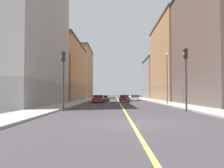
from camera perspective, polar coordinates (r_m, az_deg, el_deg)
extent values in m
plane|color=#373337|center=(13.24, 4.77, -9.38)|extent=(400.00, 400.00, 0.00)
cube|color=#9E9B93|center=(62.71, 8.41, -3.68)|extent=(3.15, 168.00, 0.15)
cube|color=#9E9B93|center=(62.48, -5.61, -3.70)|extent=(3.15, 168.00, 0.15)
cube|color=#E5D14C|center=(62.13, 1.41, -3.78)|extent=(0.16, 154.00, 0.01)
cube|color=#8F6B4F|center=(56.74, 16.00, -2.07)|extent=(9.95, 23.22, 3.52)
cube|color=#A8754C|center=(57.46, 15.90, 6.90)|extent=(9.95, 23.22, 14.39)
cube|color=#4B3422|center=(59.08, 15.82, 14.00)|extent=(10.25, 23.52, 0.40)
cube|color=slate|center=(77.56, 11.78, -2.06)|extent=(9.95, 16.84, 3.73)
cube|color=gray|center=(77.83, 11.74, 2.50)|extent=(9.95, 16.84, 8.67)
cube|color=#3B3937|center=(78.33, 11.72, 5.81)|extent=(10.25, 17.14, 0.40)
cube|color=gray|center=(34.47, -22.02, -2.17)|extent=(9.95, 20.99, 3.21)
cube|color=#9E9993|center=(36.02, -21.77, 14.73)|extent=(9.95, 20.99, 17.74)
cube|color=#8F6B4F|center=(57.75, -12.71, -1.98)|extent=(9.95, 23.56, 3.76)
cube|color=#A8754C|center=(58.17, -12.65, 4.69)|extent=(9.95, 23.56, 9.75)
cube|color=#4B3422|center=(59.00, -12.61, 9.59)|extent=(10.25, 23.86, 0.40)
cube|color=#8F6B4F|center=(82.68, -8.68, -1.97)|extent=(9.95, 19.92, 4.10)
cube|color=#A8754C|center=(83.16, -8.64, 3.87)|extent=(9.95, 19.92, 12.81)
cube|color=#4B3422|center=(84.12, -8.62, 8.35)|extent=(10.25, 20.22, 0.40)
cylinder|color=#2D2D2D|center=(22.67, 17.50, -0.17)|extent=(0.16, 0.16, 4.86)
cube|color=black|center=(22.95, 17.41, 7.03)|extent=(0.28, 0.32, 0.90)
sphere|color=#320404|center=(22.95, 17.02, 7.71)|extent=(0.20, 0.20, 0.20)
sphere|color=orange|center=(22.90, 17.03, 7.02)|extent=(0.20, 0.20, 0.20)
sphere|color=black|center=(22.86, 17.04, 6.32)|extent=(0.20, 0.20, 0.20)
cylinder|color=#2D2D2D|center=(22.18, -11.68, -0.51)|extent=(0.16, 0.16, 4.61)
cube|color=black|center=(22.43, -11.62, 6.54)|extent=(0.28, 0.32, 0.90)
sphere|color=#320404|center=(22.51, -12.02, 7.21)|extent=(0.20, 0.20, 0.20)
sphere|color=orange|center=(22.46, -12.02, 6.50)|extent=(0.20, 0.20, 0.20)
sphere|color=black|center=(22.42, -12.03, 5.80)|extent=(0.20, 0.20, 0.20)
cylinder|color=#4C4C51|center=(34.72, 13.20, 1.06)|extent=(0.14, 0.14, 6.95)
sphere|color=#EAEACC|center=(35.12, 13.14, 6.98)|extent=(0.36, 0.36, 0.36)
cube|color=red|center=(41.50, -3.28, -3.79)|extent=(2.01, 4.07, 0.65)
cube|color=black|center=(41.46, -3.28, -3.01)|extent=(1.72, 1.80, 0.48)
cylinder|color=black|center=(42.83, -4.27, -4.04)|extent=(0.24, 0.65, 0.64)
cylinder|color=black|center=(42.67, -1.96, -4.05)|extent=(0.24, 0.65, 0.64)
cylinder|color=black|center=(40.36, -4.68, -4.14)|extent=(0.24, 0.65, 0.64)
cylinder|color=black|center=(40.19, -2.23, -4.16)|extent=(0.24, 0.65, 0.64)
cube|color=white|center=(52.83, 5.52, -3.51)|extent=(1.90, 4.05, 0.56)
cube|color=black|center=(52.76, 5.52, -2.93)|extent=(1.65, 2.01, 0.50)
cylinder|color=black|center=(54.00, 4.49, -3.67)|extent=(0.23, 0.64, 0.64)
cylinder|color=black|center=(54.16, 6.27, -3.66)|extent=(0.23, 0.64, 0.64)
cylinder|color=black|center=(51.51, 4.72, -3.74)|extent=(0.23, 0.64, 0.64)
cylinder|color=black|center=(51.68, 6.59, -3.73)|extent=(0.23, 0.64, 0.64)
cube|color=#1E6B38|center=(50.09, -1.98, -3.57)|extent=(1.96, 3.99, 0.58)
cube|color=black|center=(50.13, -1.98, -2.99)|extent=(1.70, 1.99, 0.43)
cylinder|color=black|center=(51.38, -2.87, -3.75)|extent=(0.23, 0.64, 0.64)
cylinder|color=black|center=(51.28, -0.93, -3.75)|extent=(0.23, 0.64, 0.64)
cylinder|color=black|center=(48.93, -3.09, -3.82)|extent=(0.23, 0.64, 0.64)
cylinder|color=black|center=(48.83, -1.05, -3.83)|extent=(0.23, 0.64, 0.64)
cube|color=maroon|center=(45.14, 2.98, -3.66)|extent=(1.84, 4.58, 0.66)
cube|color=black|center=(45.02, 2.98, -2.95)|extent=(1.60, 2.02, 0.45)
cylinder|color=black|center=(46.54, 1.90, -3.90)|extent=(0.22, 0.64, 0.64)
cylinder|color=black|center=(46.60, 3.93, -3.90)|extent=(0.22, 0.64, 0.64)
cylinder|color=black|center=(43.71, 1.97, -4.01)|extent=(0.22, 0.64, 0.64)
cylinder|color=black|center=(43.77, 4.13, -4.00)|extent=(0.22, 0.64, 0.64)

